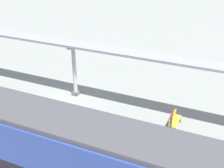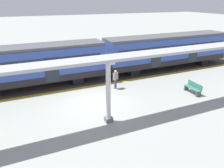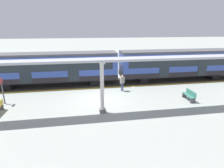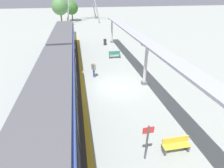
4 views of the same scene
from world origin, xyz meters
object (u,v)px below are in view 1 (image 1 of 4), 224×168
train_near_carriage (77,151)px  bench_mid_platform (174,121)px  passenger_waiting_near_edge (6,104)px  canopy_pillar_second (74,71)px  platform_info_sign (171,125)px

train_near_carriage → bench_mid_platform: 7.20m
passenger_waiting_near_edge → canopy_pillar_second: bearing=-29.1°
canopy_pillar_second → passenger_waiting_near_edge: (-4.42, 2.46, -0.95)m
train_near_carriage → canopy_pillar_second: (7.44, 4.53, 0.12)m
bench_mid_platform → passenger_waiting_near_edge: passenger_waiting_near_edge is taller
train_near_carriage → bench_mid_platform: train_near_carriage is taller
canopy_pillar_second → passenger_waiting_near_edge: bearing=150.9°
bench_mid_platform → canopy_pillar_second: bearing=82.0°
canopy_pillar_second → platform_info_sign: bearing=-110.2°
canopy_pillar_second → platform_info_sign: (-2.86, -7.75, -0.62)m
bench_mid_platform → train_near_carriage: bearing=154.4°
train_near_carriage → passenger_waiting_near_edge: 7.67m
canopy_pillar_second → platform_info_sign: canopy_pillar_second is taller
canopy_pillar_second → bench_mid_platform: 7.81m
canopy_pillar_second → passenger_waiting_near_edge: size_ratio=2.40×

